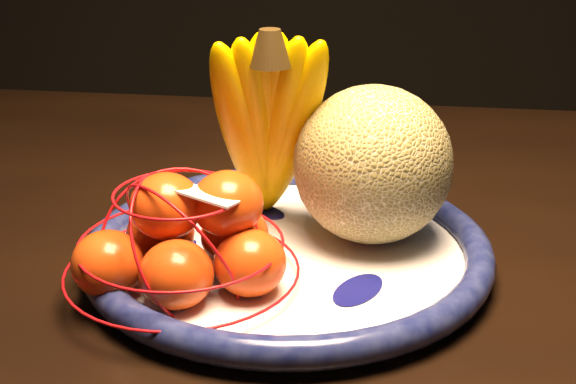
{
  "coord_description": "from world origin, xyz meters",
  "views": [
    {
      "loc": [
        0.11,
        -0.83,
        1.08
      ],
      "look_at": [
        0.08,
        -0.15,
        0.8
      ],
      "focal_mm": 50.0,
      "sensor_mm": 36.0,
      "label": 1
    }
  ],
  "objects_px": {
    "fruit_bowl": "(287,250)",
    "mandarin_bag": "(188,241)",
    "banana_bunch": "(268,120)",
    "dining_table": "(229,271)",
    "cantaloupe": "(373,165)"
  },
  "relations": [
    {
      "from": "cantaloupe",
      "to": "banana_bunch",
      "type": "height_order",
      "value": "banana_bunch"
    },
    {
      "from": "fruit_bowl",
      "to": "mandarin_bag",
      "type": "height_order",
      "value": "mandarin_bag"
    },
    {
      "from": "banana_bunch",
      "to": "mandarin_bag",
      "type": "bearing_deg",
      "value": -124.42
    },
    {
      "from": "dining_table",
      "to": "mandarin_bag",
      "type": "bearing_deg",
      "value": -87.38
    },
    {
      "from": "fruit_bowl",
      "to": "banana_bunch",
      "type": "xyz_separation_m",
      "value": [
        -0.02,
        0.06,
        0.11
      ]
    },
    {
      "from": "cantaloupe",
      "to": "mandarin_bag",
      "type": "xyz_separation_m",
      "value": [
        -0.16,
        -0.1,
        -0.04
      ]
    },
    {
      "from": "fruit_bowl",
      "to": "cantaloupe",
      "type": "xyz_separation_m",
      "value": [
        0.08,
        0.03,
        0.07
      ]
    },
    {
      "from": "dining_table",
      "to": "banana_bunch",
      "type": "bearing_deg",
      "value": -49.49
    },
    {
      "from": "banana_bunch",
      "to": "mandarin_bag",
      "type": "xyz_separation_m",
      "value": [
        -0.06,
        -0.12,
        -0.07
      ]
    },
    {
      "from": "fruit_bowl",
      "to": "banana_bunch",
      "type": "bearing_deg",
      "value": 110.48
    },
    {
      "from": "fruit_bowl",
      "to": "mandarin_bag",
      "type": "xyz_separation_m",
      "value": [
        -0.08,
        -0.06,
        0.04
      ]
    },
    {
      "from": "banana_bunch",
      "to": "dining_table",
      "type": "bearing_deg",
      "value": 117.2
    },
    {
      "from": "dining_table",
      "to": "cantaloupe",
      "type": "bearing_deg",
      "value": -27.26
    },
    {
      "from": "fruit_bowl",
      "to": "banana_bunch",
      "type": "height_order",
      "value": "banana_bunch"
    },
    {
      "from": "fruit_bowl",
      "to": "cantaloupe",
      "type": "distance_m",
      "value": 0.11
    }
  ]
}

